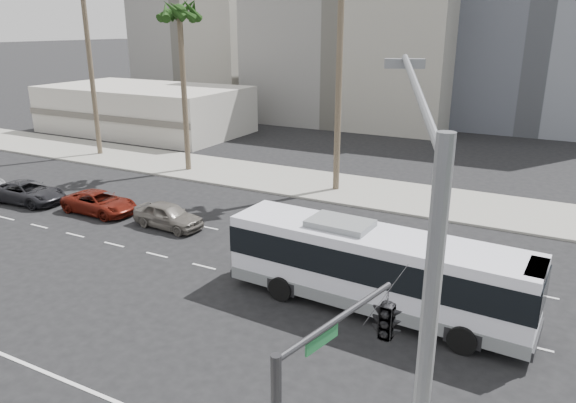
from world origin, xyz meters
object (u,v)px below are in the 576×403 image
Objects in this scene: car_c at (28,192)px; traffic_signal at (376,334)px; city_bus at (375,267)px; car_a at (168,215)px; car_b at (100,203)px; palm_mid at (179,15)px.

car_c is 0.81× the size of traffic_signal.
city_bus reaches higher than car_a.
car_a is at bearing -90.24° from car_c.
city_bus is 2.44× the size of car_c.
car_b is at bearing 161.90° from traffic_signal.
city_bus is at bearing -100.65° from car_a.
traffic_signal is (3.37, -10.18, 3.46)m from city_bus.
traffic_signal is at bearing -124.99° from car_a.
car_a is at bearing 169.06° from city_bus.
car_c is (-25.19, 2.78, -1.18)m from city_bus.
traffic_signal reaches higher than car_c.
car_a is at bearing -57.30° from palm_mid.
car_a is 17.26m from palm_mid.
car_c is (-11.36, -0.70, -0.03)m from car_a.
car_c is (-5.86, -0.69, 0.03)m from car_b.
car_c is at bearing 97.57° from car_b.
traffic_signal is 0.48× the size of palm_mid.
car_a reaches higher than car_b.
palm_mid is at bearing 36.17° from car_a.
car_b is (-5.50, -0.01, -0.06)m from car_a.
palm_mid is (-20.87, 14.44, 10.17)m from city_bus.
car_b is at bearing 93.57° from car_a.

